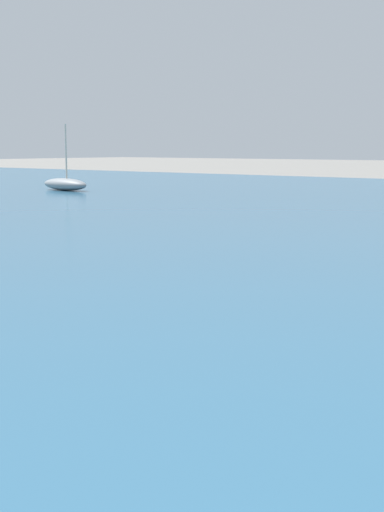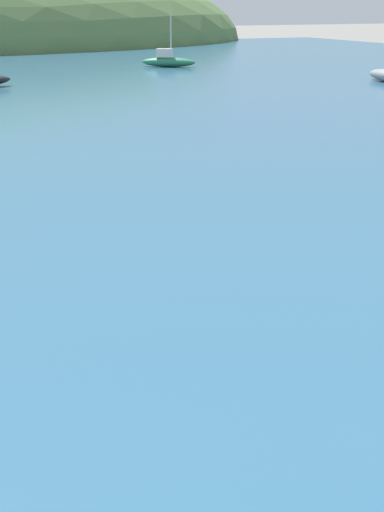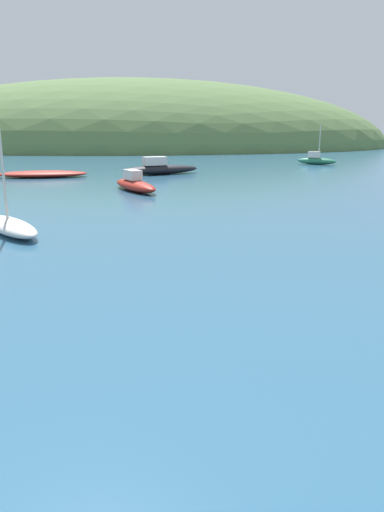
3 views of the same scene
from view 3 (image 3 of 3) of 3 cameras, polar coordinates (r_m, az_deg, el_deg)
The scene contains 7 objects.
water at distance 32.41m, azimuth -9.61°, elevation 9.46°, with size 80.00×60.00×0.10m, color #2D5B7A.
far_hillside at distance 66.28m, azimuth -7.00°, elevation 12.19°, with size 66.40×36.52×16.95m.
boat_white_sailboat at distance 29.96m, azimuth -3.70°, elevation 9.94°, with size 4.85×2.83×1.03m.
boat_nearest_quay at distance 29.44m, azimuth -16.74°, elevation 8.97°, with size 5.03×2.04×0.37m.
boat_green_fishing at distance 38.35m, azimuth 14.01°, elevation 10.59°, with size 2.78×2.32×2.80m.
boat_blue_hull at distance 14.50m, azimuth -20.07°, elevation 3.33°, with size 2.55×3.22×4.00m.
boat_twin_mast at distance 22.55m, azimuth -6.54°, elevation 8.15°, with size 2.46×3.92×0.91m.
Camera 3 is at (2.93, -0.14, 3.01)m, focal length 35.00 mm.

